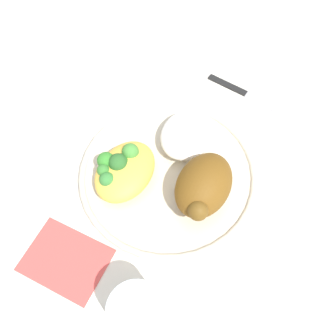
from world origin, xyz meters
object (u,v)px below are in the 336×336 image
Objects in this scene: rice_pile at (187,134)px; knife at (245,93)px; napkin at (66,260)px; fork at (217,107)px; water_glass at (138,314)px; mac_cheese_with_broccoli at (123,169)px; roasted_chicken at (203,186)px; plate at (168,174)px.

rice_pile is 0.17m from knife.
napkin is at bearing -15.26° from knife.
knife is at bearing 164.74° from napkin.
knife reaches higher than napkin.
fork is 0.75× the size of knife.
fork is 1.69× the size of water_glass.
mac_cheese_with_broccoli is 0.21m from water_glass.
water_glass is (0.17, 0.13, 0.00)m from mac_cheese_with_broccoli.
roasted_chicken reaches higher than water_glass.
water_glass is at bearing 13.99° from rice_pile.
napkin is (0.36, -0.08, -0.00)m from fork.
fork is at bearing -31.49° from knife.
fork is (-0.17, 0.01, -0.01)m from plate.
roasted_chicken is 0.23m from napkin.
roasted_chicken is 0.96× the size of napkin.
plate reaches higher than napkin.
mac_cheese_with_broccoli is 0.60× the size of knife.
mac_cheese_with_broccoli is at bearing -21.48° from knife.
rice_pile is at bearing -16.54° from knife.
plate is 2.77× the size of rice_pile.
mac_cheese_with_broccoli is at bearing -55.61° from plate.
mac_cheese_with_broccoli is 0.80× the size of fork.
knife reaches higher than fork.
plate reaches higher than knife.
knife is at bearing 168.41° from plate.
fork is at bearing 172.85° from rice_pile.
rice_pile is at bearing -166.01° from water_glass.
plate is at bearing 160.61° from napkin.
rice_pile is 1.24× the size of water_glass.
fork is 0.07m from knife.
knife is 1.59× the size of napkin.
roasted_chicken is at bearing 101.28° from mac_cheese_with_broccoli.
plate is 0.08m from mac_cheese_with_broccoli.
roasted_chicken is at bearing 4.81° from knife.
rice_pile reaches higher than knife.
plate is 0.20m from napkin.
mac_cheese_with_broccoli is at bearing -143.35° from water_glass.
roasted_chicken is at bearing 39.24° from rice_pile.
water_glass reaches higher than mac_cheese_with_broccoli.
napkin is (-0.02, -0.14, -0.04)m from water_glass.
rice_pile is (-0.07, -0.00, 0.03)m from plate.
roasted_chicken reaches higher than rice_pile.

